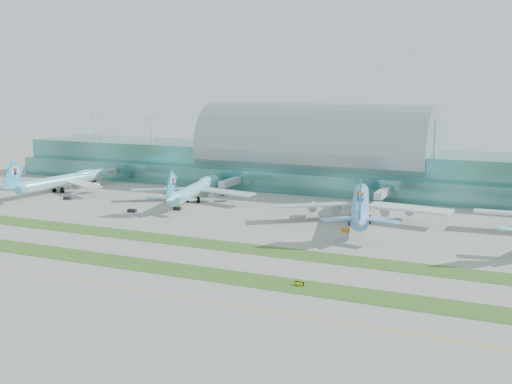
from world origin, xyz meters
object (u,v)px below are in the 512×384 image
at_px(terminal, 315,160).
at_px(taxiway_sign_east, 299,284).
at_px(airliner_a, 64,180).
at_px(airliner_c, 361,204).
at_px(airliner_b, 195,189).

relative_size(terminal, taxiway_sign_east, 121.80).
relative_size(airliner_a, airliner_c, 0.86).
bearing_deg(terminal, airliner_c, -58.16).
bearing_deg(airliner_c, taxiway_sign_east, -100.17).
bearing_deg(airliner_a, airliner_b, 9.10).
bearing_deg(airliner_b, airliner_a, 172.89).
distance_m(airliner_a, airliner_b, 72.62).
distance_m(terminal, taxiway_sign_east, 164.21).
distance_m(airliner_a, airliner_c, 152.50).
distance_m(terminal, airliner_b, 70.78).
bearing_deg(airliner_c, terminal, 107.33).
height_order(terminal, taxiway_sign_east, terminal).
bearing_deg(taxiway_sign_east, airliner_b, 140.75).
distance_m(airliner_b, taxiway_sign_east, 129.32).
bearing_deg(taxiway_sign_east, terminal, 116.44).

